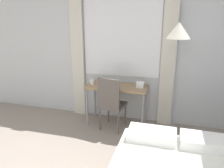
# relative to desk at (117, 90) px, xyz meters

# --- Properties ---
(wall_back_with_window) EXTENTS (5.37, 0.13, 2.70)m
(wall_back_with_window) POSITION_rel_desk_xyz_m (-0.18, 0.32, 0.68)
(wall_back_with_window) COLOR silver
(wall_back_with_window) RESTS_ON ground_plane
(desk) EXTENTS (1.08, 0.49, 0.75)m
(desk) POSITION_rel_desk_xyz_m (0.00, 0.00, 0.00)
(desk) COLOR #937551
(desk) RESTS_ON ground_plane
(desk_chair) EXTENTS (0.46, 0.46, 0.96)m
(desk_chair) POSITION_rel_desk_xyz_m (-0.04, -0.24, -0.14)
(desk_chair) COLOR #59514C
(desk_chair) RESTS_ON ground_plane
(standing_lamp) EXTENTS (0.35, 0.35, 1.84)m
(standing_lamp) POSITION_rel_desk_xyz_m (0.97, -0.13, 0.92)
(standing_lamp) COLOR #4C4C51
(standing_lamp) RESTS_ON ground_plane
(telephone) EXTENTS (0.14, 0.18, 0.10)m
(telephone) POSITION_rel_desk_xyz_m (0.41, 0.04, 0.12)
(telephone) COLOR white
(telephone) RESTS_ON desk
(book) EXTENTS (0.31, 0.18, 0.02)m
(book) POSITION_rel_desk_xyz_m (-0.16, 0.04, 0.09)
(book) COLOR navy
(book) RESTS_ON desk
(mug) EXTENTS (0.07, 0.07, 0.08)m
(mug) POSITION_rel_desk_xyz_m (-0.44, -0.05, 0.12)
(mug) COLOR white
(mug) RESTS_ON desk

